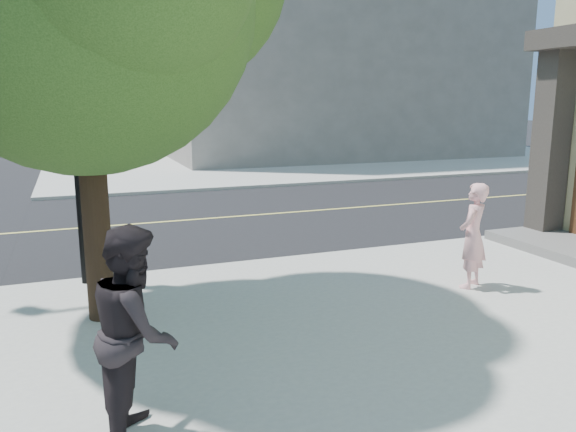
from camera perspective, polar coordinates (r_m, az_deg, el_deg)
name	(u,v)px	position (r m, az deg, el deg)	size (l,w,h in m)	color
ground	(65,286)	(10.07, -21.68, -6.65)	(140.00, 140.00, 0.00)	black
road_ew	(66,229)	(14.43, -21.61, -1.27)	(140.00, 9.00, 0.01)	black
sidewalk_ne	(308,151)	(33.94, 2.00, 6.56)	(29.00, 25.00, 0.12)	#AEADA6
filler_ne	(313,30)	(34.71, 2.55, 18.34)	(18.00, 16.00, 14.00)	slate
man_on_phone	(473,236)	(9.23, 18.22, -1.90)	(0.61, 0.40, 1.66)	#F9ACAF
pedestrian	(136,331)	(5.11, -15.17, -11.23)	(0.91, 0.71, 1.88)	black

